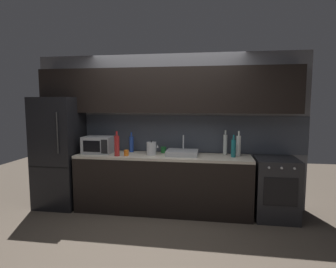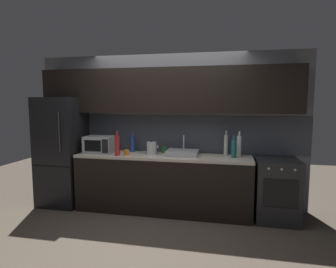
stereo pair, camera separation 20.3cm
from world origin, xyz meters
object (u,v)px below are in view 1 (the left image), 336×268
oven_range (276,188)px  microwave (98,145)px  wine_bottle_clear (225,144)px  mug_orange (126,153)px  wine_bottle_red (117,145)px  wine_bottle_blue (131,144)px  refrigerator (59,152)px  wine_bottle_white (238,145)px  mug_amber (154,150)px  kettle (152,148)px  mug_green (164,150)px  wine_bottle_teal (233,148)px

oven_range → microwave: size_ratio=1.96×
wine_bottle_clear → mug_orange: wine_bottle_clear is taller
oven_range → wine_bottle_red: wine_bottle_red is taller
wine_bottle_blue → oven_range: bearing=-4.9°
wine_bottle_red → wine_bottle_blue: bearing=71.8°
wine_bottle_clear → refrigerator: bearing=-175.3°
wine_bottle_white → mug_amber: (-1.33, 0.07, -0.12)m
kettle → mug_green: size_ratio=2.36×
kettle → mug_green: 0.26m
wine_bottle_clear → mug_amber: size_ratio=4.46×
wine_bottle_blue → mug_green: 0.54m
wine_bottle_teal → mug_amber: (-1.25, 0.18, -0.10)m
mug_green → wine_bottle_clear: bearing=0.8°
mug_green → wine_bottle_blue: bearing=-178.7°
kettle → mug_orange: 0.40m
wine_bottle_blue → wine_bottle_teal: wine_bottle_teal is taller
mug_green → mug_orange: mug_green is taller
refrigerator → wine_bottle_blue: refrigerator is taller
wine_bottle_teal → wine_bottle_white: bearing=52.9°
wine_bottle_teal → wine_bottle_red: size_ratio=0.88×
oven_range → wine_bottle_red: (-2.38, -0.17, 0.61)m
wine_bottle_white → kettle: bearing=-175.1°
wine_bottle_white → wine_bottle_blue: bearing=177.2°
microwave → kettle: size_ratio=2.04×
refrigerator → wine_bottle_teal: (2.81, 0.00, 0.14)m
kettle → wine_bottle_red: wine_bottle_red is taller
oven_range → mug_green: 1.80m
wine_bottle_white → wine_bottle_teal: (-0.08, -0.11, -0.02)m
microwave → wine_bottle_red: 0.43m
kettle → mug_green: bearing=53.7°
wine_bottle_clear → mug_green: (-0.98, -0.01, -0.11)m
kettle → mug_green: kettle is taller
oven_range → wine_bottle_teal: wine_bottle_teal is taller
wine_bottle_blue → mug_orange: (0.02, -0.33, -0.09)m
refrigerator → wine_bottle_teal: refrigerator is taller
wine_bottle_red → mug_green: size_ratio=3.99×
mug_green → mug_amber: 0.15m
microwave → mug_amber: (0.88, 0.16, -0.09)m
wine_bottle_white → mug_green: wine_bottle_white is taller
wine_bottle_red → kettle: bearing=19.0°
wine_bottle_blue → mug_green: wine_bottle_blue is taller
wine_bottle_red → mug_green: bearing=30.2°
mug_amber → microwave: bearing=-169.7°
mug_amber → wine_bottle_clear: bearing=2.1°
oven_range → kettle: bearing=-180.0°
refrigerator → wine_bottle_blue: size_ratio=5.45×
mug_amber → oven_range: bearing=-5.5°
kettle → oven_range: bearing=0.0°
refrigerator → mug_amber: (1.56, 0.18, 0.04)m
oven_range → wine_bottle_clear: (-0.74, 0.22, 0.61)m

